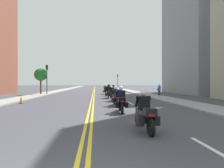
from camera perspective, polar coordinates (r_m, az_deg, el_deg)
ground_plane at (r=50.73m, az=-5.42°, el=-1.82°), size 264.00×264.00×0.00m
sidewalk_left at (r=51.43m, az=-14.59°, el=-1.73°), size 2.60×144.00×0.12m
sidewalk_right at (r=51.34m, az=3.76°, el=-1.73°), size 2.60×144.00×0.12m
centreline_yellow_inner at (r=50.73m, az=-5.56°, el=-1.82°), size 0.12×132.00×0.01m
centreline_yellow_outer at (r=50.73m, az=-5.29°, el=-1.82°), size 0.12×132.00×0.01m
lane_dashes_white at (r=31.90m, az=0.59°, el=-3.01°), size 0.14×56.40×0.01m
building_right_1 at (r=36.79m, az=23.84°, el=13.08°), size 6.80×14.06×20.00m
motorcycle_0 at (r=7.17m, az=9.87°, el=-8.95°), size 0.78×2.25×1.58m
motorcycle_1 at (r=11.59m, az=2.75°, el=-5.40°), size 0.78×2.23×1.63m
motorcycle_2 at (r=14.89m, az=1.09°, el=-4.19°), size 0.77×2.11×1.57m
motorcycle_3 at (r=18.82m, az=0.49°, el=-3.22°), size 0.78×2.21×1.67m
motorcycle_4 at (r=22.55m, az=-1.14°, el=-2.64°), size 0.78×2.25×1.66m
motorcycle_5 at (r=26.86m, az=-0.83°, el=-2.20°), size 0.76×2.11×1.65m
motorcycle_6 at (r=30.80m, az=-2.01°, el=-1.91°), size 0.77×2.26×1.58m
traffic_cone_0 at (r=18.43m, az=-25.84°, el=-4.23°), size 0.31×0.31×0.75m
traffic_light_near at (r=31.26m, az=-19.14°, el=2.82°), size 0.28×0.38×4.68m
traffic_light_far at (r=58.90m, az=1.73°, el=1.55°), size 0.28×0.38×4.61m
pedestrian_0 at (r=26.91m, az=14.12°, el=-1.78°), size 0.50×0.34×1.67m
street_tree_0 at (r=31.65m, az=-20.78°, el=2.61°), size 1.98×1.98×4.15m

